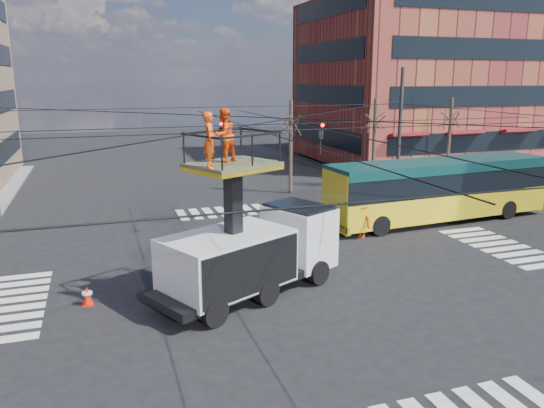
{
  "coord_description": "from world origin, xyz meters",
  "views": [
    {
      "loc": [
        -6.79,
        -18.26,
        7.35
      ],
      "look_at": [
        -0.38,
        1.07,
        2.48
      ],
      "focal_mm": 35.0,
      "sensor_mm": 36.0,
      "label": 1
    }
  ],
  "objects_px": {
    "city_bus": "(438,188)",
    "worker_ground": "(206,293)",
    "traffic_cone": "(87,296)",
    "utility_truck": "(252,235)",
    "flagger": "(362,220)"
  },
  "relations": [
    {
      "from": "traffic_cone",
      "to": "flagger",
      "type": "relative_size",
      "value": 0.38
    },
    {
      "from": "city_bus",
      "to": "worker_ground",
      "type": "distance_m",
      "value": 16.06
    },
    {
      "from": "flagger",
      "to": "traffic_cone",
      "type": "bearing_deg",
      "value": -87.09
    },
    {
      "from": "city_bus",
      "to": "worker_ground",
      "type": "relative_size",
      "value": 6.57
    },
    {
      "from": "city_bus",
      "to": "worker_ground",
      "type": "bearing_deg",
      "value": -154.71
    },
    {
      "from": "utility_truck",
      "to": "worker_ground",
      "type": "xyz_separation_m",
      "value": [
        -1.99,
        -1.83,
        -1.13
      ]
    },
    {
      "from": "utility_truck",
      "to": "city_bus",
      "type": "xyz_separation_m",
      "value": [
        11.92,
        6.16,
        -0.36
      ]
    },
    {
      "from": "utility_truck",
      "to": "worker_ground",
      "type": "relative_size",
      "value": 3.8
    },
    {
      "from": "traffic_cone",
      "to": "flagger",
      "type": "height_order",
      "value": "flagger"
    },
    {
      "from": "city_bus",
      "to": "flagger",
      "type": "relative_size",
      "value": 7.31
    },
    {
      "from": "traffic_cone",
      "to": "worker_ground",
      "type": "relative_size",
      "value": 0.34
    },
    {
      "from": "traffic_cone",
      "to": "utility_truck",
      "type": "bearing_deg",
      "value": -6.89
    },
    {
      "from": "worker_ground",
      "to": "flagger",
      "type": "distance_m",
      "value": 10.86
    },
    {
      "from": "utility_truck",
      "to": "worker_ground",
      "type": "distance_m",
      "value": 2.93
    },
    {
      "from": "traffic_cone",
      "to": "worker_ground",
      "type": "height_order",
      "value": "worker_ground"
    }
  ]
}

